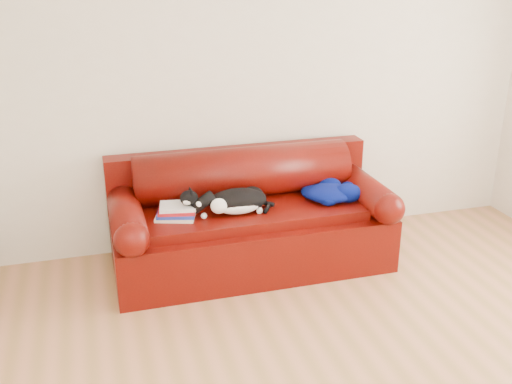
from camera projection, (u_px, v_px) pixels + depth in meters
ground at (374, 374)px, 3.48m from camera, size 4.50×4.50×0.00m
room_shell at (420, 87)px, 2.92m from camera, size 4.52×4.02×2.61m
sofa_base at (251, 237)px, 4.65m from camera, size 2.10×0.90×0.50m
sofa_back at (243, 189)px, 4.75m from camera, size 2.10×1.01×0.88m
book_stack at (177, 211)px, 4.32m from camera, size 0.33×0.29×0.10m
cat at (237, 202)px, 4.39m from camera, size 0.64×0.35×0.23m
blanket at (331, 192)px, 4.65m from camera, size 0.46×0.40×0.14m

